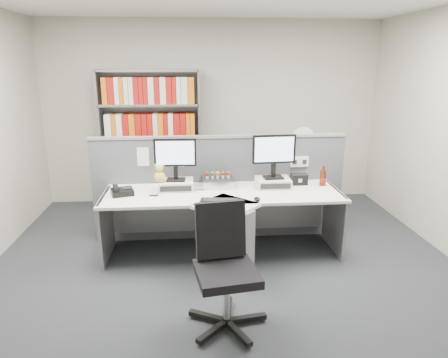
{
  "coord_description": "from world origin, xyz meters",
  "views": [
    {
      "loc": [
        -0.34,
        -3.38,
        2.09
      ],
      "look_at": [
        0.0,
        0.65,
        0.92
      ],
      "focal_mm": 32.45,
      "sensor_mm": 36.0,
      "label": 1
    }
  ],
  "objects": [
    {
      "name": "monitor_riser_left",
      "position": [
        -0.51,
        0.98,
        0.77
      ],
      "size": [
        0.38,
        0.31,
        0.1
      ],
      "color": "beige",
      "rests_on": "desk"
    },
    {
      "name": "desk",
      "position": [
        0.0,
        0.6,
        0.46
      ],
      "size": [
        2.6,
        1.2,
        0.72
      ],
      "color": "white",
      "rests_on": "ground"
    },
    {
      "name": "monitor_riser_right",
      "position": [
        0.59,
        0.98,
        0.77
      ],
      "size": [
        0.38,
        0.31,
        0.1
      ],
      "color": "beige",
      "rests_on": "desk"
    },
    {
      "name": "monitor_left",
      "position": [
        -0.51,
        0.98,
        1.1
      ],
      "size": [
        0.46,
        0.16,
        0.47
      ],
      "color": "black",
      "rests_on": "monitor_riser_left"
    },
    {
      "name": "filing_cabinet",
      "position": [
        1.2,
        1.99,
        0.35
      ],
      "size": [
        0.45,
        0.61,
        0.7
      ],
      "color": "gray",
      "rests_on": "ground"
    },
    {
      "name": "cola_bottle",
      "position": [
        1.17,
        0.97,
        0.81
      ],
      "size": [
        0.08,
        0.08,
        0.25
      ],
      "color": "#3F190A",
      "rests_on": "desk"
    },
    {
      "name": "desk_phone",
      "position": [
        -1.09,
        0.82,
        0.76
      ],
      "size": [
        0.28,
        0.26,
        0.1
      ],
      "color": "black",
      "rests_on": "desk"
    },
    {
      "name": "room_shell",
      "position": [
        0.0,
        0.0,
        1.79
      ],
      "size": [
        5.04,
        5.54,
        2.72
      ],
      "color": "#BBB6A6",
      "rests_on": "ground"
    },
    {
      "name": "ground",
      "position": [
        0.0,
        0.0,
        0.0
      ],
      "size": [
        5.5,
        5.5,
        0.0
      ],
      "primitive_type": "plane",
      "color": "#313439",
      "rests_on": "ground"
    },
    {
      "name": "monitor_right",
      "position": [
        0.59,
        0.98,
        1.12
      ],
      "size": [
        0.49,
        0.17,
        0.5
      ],
      "color": "black",
      "rests_on": "monitor_riser_right"
    },
    {
      "name": "office_chair",
      "position": [
        -0.09,
        -0.46,
        0.53
      ],
      "size": [
        0.65,
        0.65,
        0.99
      ],
      "color": "silver",
      "rests_on": "ground"
    },
    {
      "name": "desktop_pc",
      "position": [
        -0.04,
        1.06,
        0.77
      ],
      "size": [
        0.35,
        0.32,
        0.09
      ],
      "color": "black",
      "rests_on": "desk"
    },
    {
      "name": "figurines",
      "position": [
        -0.04,
        1.05,
        0.87
      ],
      "size": [
        0.29,
        0.05,
        0.09
      ],
      "color": "beige",
      "rests_on": "desktop_pc"
    },
    {
      "name": "desk_calendar",
      "position": [
        -0.74,
        0.77,
        0.77
      ],
      "size": [
        0.09,
        0.07,
        0.11
      ],
      "color": "black",
      "rests_on": "desk"
    },
    {
      "name": "keyboard",
      "position": [
        -0.05,
        0.5,
        0.73
      ],
      "size": [
        0.42,
        0.21,
        0.03
      ],
      "color": "black",
      "rests_on": "desk"
    },
    {
      "name": "mouse",
      "position": [
        0.33,
        0.51,
        0.74
      ],
      "size": [
        0.06,
        0.1,
        0.04
      ],
      "primitive_type": "ellipsoid",
      "color": "black",
      "rests_on": "desk"
    },
    {
      "name": "speaker",
      "position": [
        0.91,
        1.04,
        0.78
      ],
      "size": [
        0.19,
        0.1,
        0.13
      ],
      "primitive_type": "cube",
      "color": "black",
      "rests_on": "desk"
    },
    {
      "name": "desk_fan",
      "position": [
        1.2,
        1.99,
        1.04
      ],
      "size": [
        0.32,
        0.19,
        0.54
      ],
      "color": "white",
      "rests_on": "filing_cabinet"
    },
    {
      "name": "shelving_unit",
      "position": [
        -0.9,
        2.44,
        0.98
      ],
      "size": [
        1.41,
        0.4,
        2.0
      ],
      "color": "gray",
      "rests_on": "ground"
    },
    {
      "name": "plush_toy",
      "position": [
        -0.68,
        0.93,
        0.91
      ],
      "size": [
        0.12,
        0.12,
        0.21
      ],
      "color": "gold",
      "rests_on": "monitor_riser_left"
    },
    {
      "name": "partition",
      "position": [
        0.0,
        1.25,
        0.65
      ],
      "size": [
        3.0,
        0.08,
        1.27
      ],
      "color": "#54555F",
      "rests_on": "ground"
    }
  ]
}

